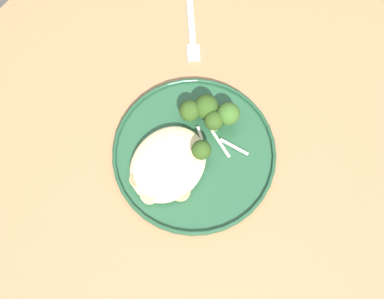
{
  "coord_description": "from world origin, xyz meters",
  "views": [
    {
      "loc": [
        0.21,
        0.14,
        1.48
      ],
      "look_at": [
        0.02,
        -0.0,
        0.76
      ],
      "focal_mm": 40.35,
      "sensor_mm": 36.0,
      "label": 1
    }
  ],
  "objects_px": {
    "seared_scallop_left_edge": "(178,136)",
    "broccoli_floret_beside_noodles": "(201,150)",
    "seared_scallop_rear_pale": "(149,195)",
    "broccoli_floret_front_edge": "(190,111)",
    "dinner_fork": "(191,23)",
    "seared_scallop_center_golden": "(181,169)",
    "broccoli_floret_center_pile": "(228,114)",
    "dinner_plate": "(192,152)",
    "seared_scallop_tiny_bay": "(162,158)",
    "seared_scallop_right_edge": "(180,191)",
    "broccoli_floret_small_sprig": "(215,122)",
    "seared_scallop_front_small": "(138,180)",
    "seared_scallop_half_hidden": "(144,158)",
    "broccoli_floret_rear_charred": "(206,107)"
  },
  "relations": [
    {
      "from": "dinner_plate",
      "to": "seared_scallop_half_hidden",
      "type": "xyz_separation_m",
      "value": [
        0.06,
        -0.06,
        0.01
      ]
    },
    {
      "from": "seared_scallop_half_hidden",
      "to": "seared_scallop_center_golden",
      "type": "xyz_separation_m",
      "value": [
        -0.02,
        0.06,
        0.0
      ]
    },
    {
      "from": "seared_scallop_front_small",
      "to": "broccoli_floret_beside_noodles",
      "type": "relative_size",
      "value": 0.54
    },
    {
      "from": "seared_scallop_front_small",
      "to": "seared_scallop_left_edge",
      "type": "relative_size",
      "value": 1.08
    },
    {
      "from": "seared_scallop_left_edge",
      "to": "broccoli_floret_beside_noodles",
      "type": "distance_m",
      "value": 0.06
    },
    {
      "from": "broccoli_floret_beside_noodles",
      "to": "broccoli_floret_front_edge",
      "type": "xyz_separation_m",
      "value": [
        -0.05,
        -0.06,
        -0.0
      ]
    },
    {
      "from": "seared_scallop_center_golden",
      "to": "broccoli_floret_front_edge",
      "type": "relative_size",
      "value": 0.67
    },
    {
      "from": "seared_scallop_center_golden",
      "to": "broccoli_floret_rear_charred",
      "type": "xyz_separation_m",
      "value": [
        -0.11,
        -0.03,
        0.02
      ]
    },
    {
      "from": "broccoli_floret_center_pile",
      "to": "dinner_fork",
      "type": "bearing_deg",
      "value": -127.11
    },
    {
      "from": "seared_scallop_right_edge",
      "to": "broccoli_floret_small_sprig",
      "type": "xyz_separation_m",
      "value": [
        -0.13,
        -0.02,
        0.02
      ]
    },
    {
      "from": "seared_scallop_center_golden",
      "to": "broccoli_floret_center_pile",
      "type": "distance_m",
      "value": 0.13
    },
    {
      "from": "broccoli_floret_rear_charred",
      "to": "broccoli_floret_small_sprig",
      "type": "bearing_deg",
      "value": 64.6
    },
    {
      "from": "seared_scallop_center_golden",
      "to": "broccoli_floret_center_pile",
      "type": "xyz_separation_m",
      "value": [
        -0.12,
        0.01,
        0.03
      ]
    },
    {
      "from": "seared_scallop_front_small",
      "to": "dinner_plate",
      "type": "bearing_deg",
      "value": 157.54
    },
    {
      "from": "seared_scallop_front_small",
      "to": "broccoli_floret_beside_noodles",
      "type": "xyz_separation_m",
      "value": [
        -0.1,
        0.06,
        0.02
      ]
    },
    {
      "from": "seared_scallop_rear_pale",
      "to": "broccoli_floret_small_sprig",
      "type": "bearing_deg",
      "value": 174.13
    },
    {
      "from": "broccoli_floret_front_edge",
      "to": "seared_scallop_left_edge",
      "type": "bearing_deg",
      "value": 9.22
    },
    {
      "from": "seared_scallop_left_edge",
      "to": "seared_scallop_right_edge",
      "type": "relative_size",
      "value": 0.81
    },
    {
      "from": "seared_scallop_rear_pale",
      "to": "broccoli_floret_beside_noodles",
      "type": "height_order",
      "value": "broccoli_floret_beside_noodles"
    },
    {
      "from": "seared_scallop_left_edge",
      "to": "seared_scallop_rear_pale",
      "type": "distance_m",
      "value": 0.12
    },
    {
      "from": "seared_scallop_left_edge",
      "to": "dinner_plate",
      "type": "bearing_deg",
      "value": 80.93
    },
    {
      "from": "broccoli_floret_front_edge",
      "to": "dinner_fork",
      "type": "relative_size",
      "value": 0.33
    },
    {
      "from": "seared_scallop_half_hidden",
      "to": "broccoli_floret_center_pile",
      "type": "relative_size",
      "value": 0.44
    },
    {
      "from": "seared_scallop_rear_pale",
      "to": "seared_scallop_left_edge",
      "type": "bearing_deg",
      "value": -168.21
    },
    {
      "from": "seared_scallop_tiny_bay",
      "to": "broccoli_floret_beside_noodles",
      "type": "bearing_deg",
      "value": 131.3
    },
    {
      "from": "broccoli_floret_rear_charred",
      "to": "seared_scallop_front_small",
      "type": "bearing_deg",
      "value": -6.5
    },
    {
      "from": "broccoli_floret_beside_noodles",
      "to": "broccoli_floret_rear_charred",
      "type": "height_order",
      "value": "broccoli_floret_rear_charred"
    },
    {
      "from": "seared_scallop_rear_pale",
      "to": "broccoli_floret_small_sprig",
      "type": "xyz_separation_m",
      "value": [
        -0.17,
        0.02,
        0.02
      ]
    },
    {
      "from": "broccoli_floret_beside_noodles",
      "to": "broccoli_floret_front_edge",
      "type": "height_order",
      "value": "broccoli_floret_beside_noodles"
    },
    {
      "from": "broccoli_floret_beside_noodles",
      "to": "broccoli_floret_small_sprig",
      "type": "height_order",
      "value": "same"
    },
    {
      "from": "seared_scallop_tiny_bay",
      "to": "seared_scallop_right_edge",
      "type": "xyz_separation_m",
      "value": [
        0.03,
        0.06,
        -0.0
      ]
    },
    {
      "from": "seared_scallop_half_hidden",
      "to": "broccoli_floret_beside_noodles",
      "type": "relative_size",
      "value": 0.47
    },
    {
      "from": "dinner_plate",
      "to": "seared_scallop_right_edge",
      "type": "relative_size",
      "value": 8.56
    },
    {
      "from": "broccoli_floret_beside_noodles",
      "to": "broccoli_floret_front_edge",
      "type": "relative_size",
      "value": 1.06
    },
    {
      "from": "dinner_plate",
      "to": "seared_scallop_tiny_bay",
      "type": "distance_m",
      "value": 0.06
    },
    {
      "from": "broccoli_floret_small_sprig",
      "to": "dinner_fork",
      "type": "height_order",
      "value": "broccoli_floret_small_sprig"
    },
    {
      "from": "broccoli_floret_small_sprig",
      "to": "broccoli_floret_center_pile",
      "type": "height_order",
      "value": "broccoli_floret_center_pile"
    },
    {
      "from": "broccoli_floret_rear_charred",
      "to": "dinner_fork",
      "type": "bearing_deg",
      "value": -136.29
    },
    {
      "from": "seared_scallop_tiny_bay",
      "to": "seared_scallop_right_edge",
      "type": "height_order",
      "value": "seared_scallop_tiny_bay"
    },
    {
      "from": "seared_scallop_center_golden",
      "to": "broccoli_floret_beside_noodles",
      "type": "bearing_deg",
      "value": 162.94
    },
    {
      "from": "seared_scallop_left_edge",
      "to": "broccoli_floret_small_sprig",
      "type": "relative_size",
      "value": 0.5
    },
    {
      "from": "dinner_plate",
      "to": "seared_scallop_front_small",
      "type": "distance_m",
      "value": 0.11
    },
    {
      "from": "broccoli_floret_center_pile",
      "to": "dinner_fork",
      "type": "height_order",
      "value": "broccoli_floret_center_pile"
    },
    {
      "from": "dinner_plate",
      "to": "seared_scallop_front_small",
      "type": "xyz_separation_m",
      "value": [
        0.1,
        -0.04,
        0.01
      ]
    },
    {
      "from": "seared_scallop_tiny_bay",
      "to": "seared_scallop_front_small",
      "type": "bearing_deg",
      "value": -8.01
    },
    {
      "from": "seared_scallop_left_edge",
      "to": "broccoli_floret_beside_noodles",
      "type": "height_order",
      "value": "broccoli_floret_beside_noodles"
    },
    {
      "from": "seared_scallop_rear_pale",
      "to": "broccoli_floret_front_edge",
      "type": "bearing_deg",
      "value": -168.93
    },
    {
      "from": "seared_scallop_half_hidden",
      "to": "broccoli_floret_front_edge",
      "type": "distance_m",
      "value": 0.11
    },
    {
      "from": "broccoli_floret_front_edge",
      "to": "broccoli_floret_rear_charred",
      "type": "bearing_deg",
      "value": 137.74
    },
    {
      "from": "dinner_plate",
      "to": "seared_scallop_center_golden",
      "type": "xyz_separation_m",
      "value": [
        0.04,
        0.01,
        0.01
      ]
    }
  ]
}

